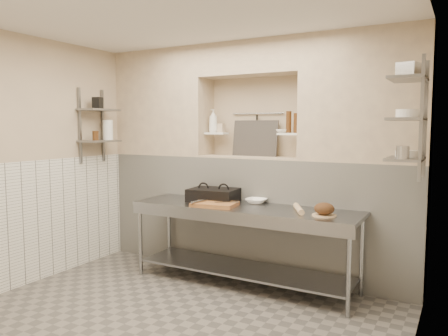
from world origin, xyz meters
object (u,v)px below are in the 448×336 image
Objects in this scene: panini_press at (214,195)px; bottle_soap at (213,121)px; cutting_board at (215,204)px; prep_table at (243,229)px; bowl_alcove at (282,131)px; bread_loaf at (324,209)px; jug_left at (108,130)px; mixing_bowl at (256,201)px; rolling_pin at (299,209)px.

bottle_soap reaches higher than panini_press.
cutting_board is 1.25m from bottle_soap.
prep_table is 1.24m from bowl_alcove.
bread_loaf reaches higher than prep_table.
bread_loaf is 1.20m from bowl_alcove.
jug_left is at bearing 178.26° from bread_loaf.
bowl_alcove is at bearing 138.87° from bread_loaf.
mixing_bowl is (0.05, 0.24, 0.29)m from prep_table.
prep_table is 4.37× the size of panini_press.
jug_left is (-1.29, -0.56, -0.12)m from bottle_soap.
jug_left is at bearing 175.06° from cutting_board.
rolling_pin reaches higher than cutting_board.
bread_loaf reaches higher than rolling_pin.
mixing_bowl is 0.81× the size of bottle_soap.
jug_left reaches higher than rolling_pin.
mixing_bowl is 0.58× the size of rolling_pin.
cutting_board is at bearing -155.58° from prep_table.
bowl_alcove is (0.52, 0.67, 0.81)m from cutting_board.
bowl_alcove reaches higher than cutting_board.
cutting_board is at bearing -63.30° from panini_press.
bread_loaf is at bearing -41.13° from bowl_alcove.
jug_left reaches higher than prep_table.
mixing_bowl is (0.34, 0.38, 0.01)m from cutting_board.
prep_table is at bearing -101.43° from mixing_bowl.
panini_press is (-0.46, 0.14, 0.33)m from prep_table.
bowl_alcove is 2.30m from jug_left.
bottle_soap is at bearing 23.44° from jug_left.
jug_left is (-1.55, -0.12, 0.77)m from panini_press.
bread_loaf is 1.48× the size of bowl_alcove.
bottle_soap is (-0.77, 0.33, 0.93)m from mixing_bowl.
prep_table is at bearing 175.66° from bread_loaf.
jug_left reaches higher than cutting_board.
bowl_alcove is at bearing 57.40° from mixing_bowl.
bread_loaf is (1.22, 0.06, 0.05)m from cutting_board.
bottle_soap is (-0.72, 0.58, 1.22)m from prep_table.
mixing_bowl is at bearing 158.30° from rolling_pin.
bread_loaf is at bearing -14.60° from panini_press.
prep_table is 0.42m from cutting_board.
rolling_pin is at bearing -22.64° from bottle_soap.
panini_press is 2.02× the size of bottle_soap.
mixing_bowl is (0.51, 0.11, -0.05)m from panini_press.
bread_loaf is 3.04m from jug_left.
panini_press is 0.32m from cutting_board.
bowl_alcove is at bearing -2.18° from bottle_soap.
prep_table is 6.34× the size of rolling_pin.
bowl_alcove is (0.19, 0.30, 0.80)m from mixing_bowl.
jug_left is at bearing 179.47° from prep_table.
jug_left is (-2.24, -0.52, 0.01)m from bowl_alcove.
bottle_soap is 2.18× the size of bowl_alcove.
bowl_alcove reaches higher than bread_loaf.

